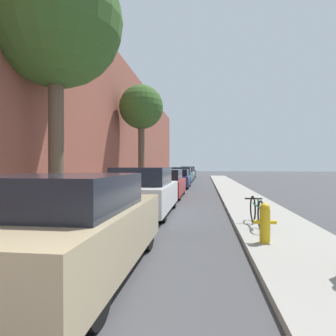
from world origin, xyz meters
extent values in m
plane|color=#3D3D3F|center=(0.00, 16.00, 0.00)|extent=(120.00, 120.00, 0.00)
cube|color=gray|center=(-2.90, 16.00, 0.06)|extent=(2.00, 52.00, 0.12)
cube|color=gray|center=(2.90, 16.00, 0.06)|extent=(2.00, 52.00, 0.12)
cube|color=brown|center=(-4.25, 16.00, 4.12)|extent=(0.70, 52.00, 8.23)
cylinder|color=black|center=(-1.65, 6.45, 0.33)|extent=(0.22, 0.66, 0.66)
cylinder|color=black|center=(0.02, 6.45, 0.33)|extent=(0.22, 0.66, 0.66)
cylinder|color=black|center=(0.02, 3.82, 0.33)|extent=(0.22, 0.66, 0.66)
cube|color=tan|center=(-0.82, 5.14, 0.58)|extent=(1.90, 4.24, 0.80)
cube|color=black|center=(-0.82, 4.97, 1.23)|extent=(1.67, 2.20, 0.50)
cylinder|color=black|center=(-1.68, 11.80, 0.36)|extent=(0.22, 0.72, 0.72)
cylinder|color=black|center=(-0.06, 11.80, 0.36)|extent=(0.22, 0.72, 0.72)
cylinder|color=black|center=(-1.68, 9.12, 0.36)|extent=(0.22, 0.72, 0.72)
cylinder|color=black|center=(-0.06, 9.12, 0.36)|extent=(0.22, 0.72, 0.72)
cube|color=silver|center=(-0.87, 10.46, 0.59)|extent=(1.84, 4.33, 0.78)
cube|color=black|center=(-0.87, 10.29, 1.26)|extent=(1.61, 2.25, 0.56)
cylinder|color=black|center=(-1.70, 16.89, 0.31)|extent=(0.22, 0.62, 0.62)
cylinder|color=black|center=(-0.07, 16.89, 0.31)|extent=(0.22, 0.62, 0.62)
cylinder|color=black|center=(-1.70, 14.15, 0.31)|extent=(0.22, 0.62, 0.62)
cylinder|color=black|center=(-0.07, 14.15, 0.31)|extent=(0.22, 0.62, 0.62)
cube|color=maroon|center=(-0.88, 15.52, 0.52)|extent=(1.85, 4.43, 0.71)
cube|color=black|center=(-0.88, 15.34, 1.14)|extent=(1.63, 2.30, 0.52)
cylinder|color=black|center=(-1.56, 22.61, 0.34)|extent=(0.22, 0.69, 0.69)
cylinder|color=black|center=(-0.04, 22.61, 0.34)|extent=(0.22, 0.69, 0.69)
cylinder|color=black|center=(-1.56, 20.15, 0.34)|extent=(0.22, 0.69, 0.69)
cylinder|color=black|center=(-0.04, 20.15, 0.34)|extent=(0.22, 0.69, 0.69)
cube|color=navy|center=(-0.80, 21.38, 0.52)|extent=(1.73, 3.96, 0.67)
cube|color=black|center=(-0.80, 21.22, 1.09)|extent=(1.52, 2.06, 0.47)
cylinder|color=black|center=(-1.80, 28.22, 0.33)|extent=(0.22, 0.66, 0.66)
cylinder|color=black|center=(-0.12, 28.22, 0.33)|extent=(0.22, 0.66, 0.66)
cylinder|color=black|center=(-1.80, 25.42, 0.33)|extent=(0.22, 0.66, 0.66)
cylinder|color=black|center=(-0.12, 25.42, 0.33)|extent=(0.22, 0.66, 0.66)
cube|color=#1E6066|center=(-0.96, 26.82, 0.55)|extent=(1.90, 4.52, 0.75)
cube|color=black|center=(-0.96, 26.64, 1.17)|extent=(1.68, 2.35, 0.49)
cylinder|color=black|center=(-1.67, 33.38, 0.30)|extent=(0.22, 0.61, 0.61)
cylinder|color=black|center=(-0.13, 33.38, 0.30)|extent=(0.22, 0.61, 0.61)
cylinder|color=black|center=(-1.67, 30.96, 0.30)|extent=(0.22, 0.61, 0.61)
cylinder|color=black|center=(-0.13, 30.96, 0.30)|extent=(0.22, 0.61, 0.61)
cube|color=silver|center=(-0.90, 32.17, 0.51)|extent=(1.75, 3.91, 0.69)
cube|color=black|center=(-0.90, 32.02, 1.10)|extent=(1.54, 2.03, 0.49)
cylinder|color=black|center=(-1.79, 38.80, 0.33)|extent=(0.22, 0.65, 0.65)
cylinder|color=black|center=(-0.14, 38.80, 0.33)|extent=(0.22, 0.65, 0.65)
cylinder|color=black|center=(-1.79, 36.12, 0.33)|extent=(0.22, 0.65, 0.65)
cylinder|color=black|center=(-0.14, 36.12, 0.33)|extent=(0.22, 0.65, 0.65)
cube|color=black|center=(-0.97, 37.46, 0.55)|extent=(1.87, 4.31, 0.75)
cube|color=black|center=(-0.97, 37.29, 1.18)|extent=(1.64, 2.24, 0.50)
cylinder|color=brown|center=(-3.05, 8.77, 2.40)|extent=(0.43, 0.43, 4.56)
sphere|color=#335623|center=(-3.05, 8.77, 5.72)|extent=(3.77, 3.77, 3.77)
cylinder|color=brown|center=(-2.50, 17.35, 2.19)|extent=(0.37, 0.37, 4.15)
sphere|color=#335623|center=(-2.50, 17.35, 4.96)|extent=(2.53, 2.53, 2.53)
cylinder|color=gold|center=(2.29, 6.83, 0.44)|extent=(0.20, 0.20, 0.64)
sphere|color=gold|center=(2.29, 6.83, 0.79)|extent=(0.19, 0.19, 0.19)
cylinder|color=gold|center=(2.14, 6.83, 0.52)|extent=(0.13, 0.08, 0.08)
cylinder|color=gold|center=(2.44, 6.83, 0.52)|extent=(0.13, 0.08, 0.08)
torus|color=black|center=(2.39, 8.89, 0.47)|extent=(0.05, 0.69, 0.69)
torus|color=black|center=(2.41, 7.89, 0.47)|extent=(0.05, 0.69, 0.69)
cube|color=#2D7547|center=(2.40, 8.39, 0.62)|extent=(0.05, 0.84, 0.04)
cylinder|color=#2D7547|center=(2.41, 8.21, 0.72)|extent=(0.04, 0.04, 0.19)
cube|color=black|center=(2.40, 8.81, 0.74)|extent=(0.44, 0.04, 0.04)
camera|label=1|loc=(1.14, 1.08, 1.62)|focal=30.80mm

